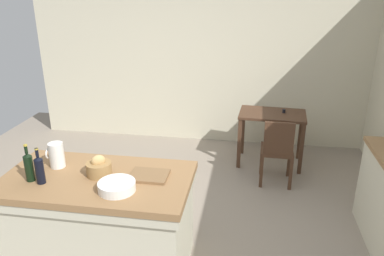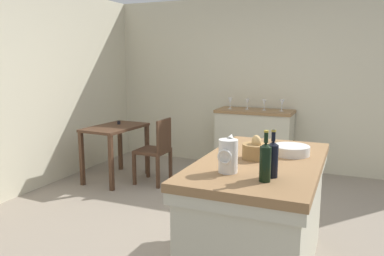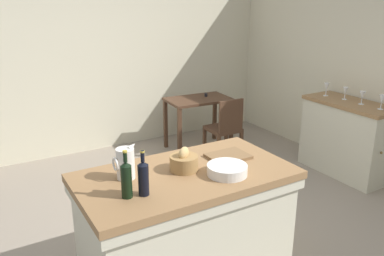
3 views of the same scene
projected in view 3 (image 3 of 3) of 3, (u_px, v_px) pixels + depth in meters
ground_plane at (197, 226)px, 3.92m from camera, size 6.76×6.76×0.00m
wall_back at (103, 59)px, 5.64m from camera, size 5.32×0.12×2.60m
wall_right at (384, 71)px, 4.75m from camera, size 0.12×5.20×2.60m
island_table at (186, 222)px, 3.08m from camera, size 1.60×0.88×0.91m
side_cabinet at (347, 138)px, 4.97m from camera, size 0.52×1.14×0.93m
writing_desk at (198, 107)px, 5.74m from camera, size 0.93×0.62×0.81m
wooden_chair at (225, 128)px, 5.32m from camera, size 0.41×0.41×0.89m
pitcher at (125, 163)px, 2.82m from camera, size 0.17×0.13×0.27m
wash_bowl at (227, 170)px, 2.90m from camera, size 0.30×0.30×0.07m
bread_basket at (184, 162)px, 2.97m from camera, size 0.21×0.21×0.18m
cutting_board at (228, 156)px, 3.21m from camera, size 0.32×0.25×0.02m
wine_bottle_dark at (143, 177)px, 2.58m from camera, size 0.07×0.07×0.31m
wine_bottle_amber at (126, 179)px, 2.55m from camera, size 0.07×0.07×0.32m
wine_glass_far_left at (382, 100)px, 4.47m from camera, size 0.07×0.07×0.17m
wine_glass_left at (362, 95)px, 4.69m from camera, size 0.07×0.07×0.16m
wine_glass_middle at (345, 91)px, 4.91m from camera, size 0.07×0.07×0.15m
wine_glass_right at (327, 87)px, 5.09m from camera, size 0.07×0.07×0.17m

